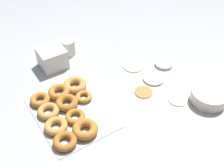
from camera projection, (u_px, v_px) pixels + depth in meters
The scene contains 10 objects.
ground_plane at pixel (127, 79), 1.44m from camera, with size 3.00×3.00×0.00m, color #B2B5BA.
pancake_0 at pixel (154, 79), 1.43m from camera, with size 0.11×0.11×0.01m, color beige.
pancake_1 at pixel (164, 64), 1.52m from camera, with size 0.10×0.10×0.02m, color beige.
pancake_2 at pixel (178, 99), 1.32m from camera, with size 0.09×0.09×0.01m, color beige.
pancake_3 at pixel (133, 66), 1.52m from camera, with size 0.11×0.11×0.01m, color beige.
pancake_4 at pixel (144, 92), 1.36m from camera, with size 0.09×0.09×0.01m, color #B27F42.
donut_tray at pixel (67, 109), 1.26m from camera, with size 0.39×0.31×0.04m.
batter_bowl at pixel (209, 96), 1.30m from camera, with size 0.17×0.17×0.06m.
container_stack at pixel (52, 58), 1.48m from camera, with size 0.13×0.13×0.11m.
paper_cup at pixel (68, 47), 1.57m from camera, with size 0.07×0.07×0.09m.
Camera 1 is at (0.88, -0.65, 0.94)m, focal length 45.00 mm.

